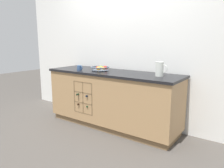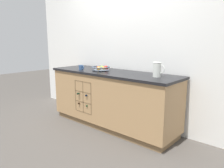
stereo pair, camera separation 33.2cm
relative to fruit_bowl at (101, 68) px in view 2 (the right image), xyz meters
The scene contains 6 objects.
ground_plane 0.95m from the fruit_bowl, ahead, with size 14.00×14.00×0.00m, color #4C4742.
back_wall 0.58m from the fruit_bowl, 63.55° to the left, with size 4.54×0.06×2.55m, color white.
kitchen_island 0.52m from the fruit_bowl, ahead, with size 2.18×0.68×0.88m.
fruit_bowl is the anchor object (origin of this frame).
white_pitcher 0.98m from the fruit_bowl, ahead, with size 0.17×0.11×0.19m.
ceramic_mug 0.35m from the fruit_bowl, 158.34° to the right, with size 0.11×0.07×0.08m.
Camera 2 is at (2.20, -2.51, 1.35)m, focal length 35.00 mm.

